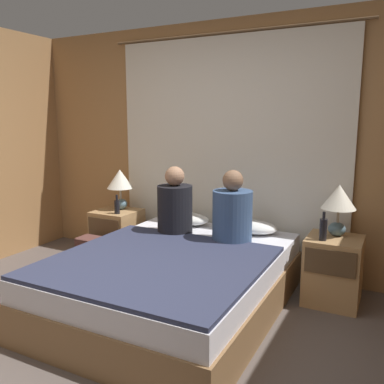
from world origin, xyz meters
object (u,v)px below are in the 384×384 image
(lamp_right, at_px, (339,201))
(beer_bottle_on_right_stand, at_px, (323,229))
(lamp_left, at_px, (120,182))
(backpack_on_floor, at_px, (93,253))
(beer_bottle_on_left_stand, at_px, (117,206))
(nightstand_right, at_px, (333,270))
(person_right_in_bed, at_px, (232,213))
(bed, at_px, (175,282))
(pillow_left, at_px, (185,218))
(person_left_in_bed, at_px, (175,206))
(nightstand_left, at_px, (117,236))
(pillow_right, at_px, (251,227))

(lamp_right, distance_m, beer_bottle_on_right_stand, 0.29)
(lamp_left, xyz_separation_m, lamp_right, (2.25, 0.00, 0.00))
(lamp_right, height_order, backpack_on_floor, lamp_right)
(beer_bottle_on_left_stand, bearing_deg, backpack_on_floor, -106.60)
(nightstand_right, relative_size, person_right_in_bed, 0.89)
(nightstand_right, relative_size, beer_bottle_on_right_stand, 2.39)
(bed, height_order, beer_bottle_on_right_stand, beer_bottle_on_right_stand)
(pillow_left, height_order, person_left_in_bed, person_left_in_bed)
(nightstand_left, relative_size, nightstand_right, 1.00)
(nightstand_right, relative_size, beer_bottle_on_left_stand, 2.82)
(person_left_in_bed, bearing_deg, nightstand_left, 165.23)
(nightstand_right, relative_size, lamp_right, 1.29)
(bed, height_order, person_right_in_bed, person_right_in_bed)
(bed, xyz_separation_m, pillow_left, (-0.35, 0.85, 0.30))
(beer_bottle_on_right_stand, bearing_deg, pillow_right, 161.35)
(pillow_left, height_order, beer_bottle_on_right_stand, beer_bottle_on_right_stand)
(nightstand_left, bearing_deg, beer_bottle_on_left_stand, -49.90)
(lamp_right, height_order, person_left_in_bed, person_left_in_bed)
(backpack_on_floor, bearing_deg, bed, -15.64)
(person_left_in_bed, relative_size, backpack_on_floor, 1.71)
(backpack_on_floor, bearing_deg, person_left_in_bed, 12.49)
(person_left_in_bed, bearing_deg, bed, -61.22)
(nightstand_left, bearing_deg, backpack_on_floor, -89.02)
(nightstand_left, xyz_separation_m, pillow_left, (0.78, 0.12, 0.25))
(nightstand_left, height_order, lamp_right, lamp_right)
(beer_bottle_on_left_stand, bearing_deg, person_right_in_bed, -4.77)
(person_left_in_bed, relative_size, beer_bottle_on_right_stand, 2.67)
(person_right_in_bed, bearing_deg, person_left_in_bed, -180.00)
(person_right_in_bed, bearing_deg, pillow_right, 81.22)
(bed, xyz_separation_m, person_right_in_bed, (0.30, 0.50, 0.50))
(lamp_right, distance_m, person_right_in_bed, 0.89)
(bed, height_order, pillow_left, pillow_left)
(person_left_in_bed, relative_size, beer_bottle_on_left_stand, 3.16)
(person_left_in_bed, distance_m, backpack_on_floor, 1.02)
(nightstand_left, relative_size, backpack_on_floor, 1.53)
(bed, relative_size, pillow_left, 4.04)
(bed, distance_m, pillow_left, 0.96)
(nightstand_right, xyz_separation_m, lamp_right, (0.00, 0.08, 0.58))
(bed, relative_size, pillow_right, 4.04)
(nightstand_right, distance_m, beer_bottle_on_left_stand, 2.19)
(nightstand_right, xyz_separation_m, backpack_on_floor, (-2.25, -0.41, -0.07))
(bed, bearing_deg, lamp_right, 35.46)
(nightstand_left, xyz_separation_m, nightstand_right, (2.25, 0.00, 0.00))
(nightstand_right, distance_m, beer_bottle_on_right_stand, 0.40)
(bed, xyz_separation_m, nightstand_right, (1.13, 0.73, 0.05))
(nightstand_left, bearing_deg, nightstand_right, 0.00)
(pillow_left, xyz_separation_m, pillow_right, (0.70, 0.00, 0.00))
(nightstand_right, relative_size, pillow_left, 1.11)
(pillow_left, distance_m, backpack_on_floor, 0.99)
(person_left_in_bed, height_order, person_right_in_bed, same)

